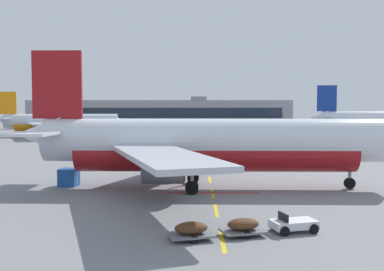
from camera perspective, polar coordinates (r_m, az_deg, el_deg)
ground at (r=60.40m, az=23.31°, el=-3.58°), size 400.00×400.00×0.00m
apron_paint_markings at (r=54.00m, az=1.96°, el=-4.10°), size 8.00×97.09×0.01m
airliner_foreground at (r=39.53m, az=2.12°, el=-1.10°), size 34.70×34.63×12.20m
airliner_mid_left at (r=118.26m, az=-16.56°, el=1.64°), size 32.48×32.11×11.38m
baggage_train at (r=25.49m, az=6.61°, el=-11.47°), size 8.67×3.78×1.14m
uld_cargo_container at (r=42.60m, az=-15.46°, el=-5.16°), size 1.73×1.70×1.60m
terminal_satellite at (r=172.65m, az=-3.96°, el=2.76°), size 96.83×21.98×11.81m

